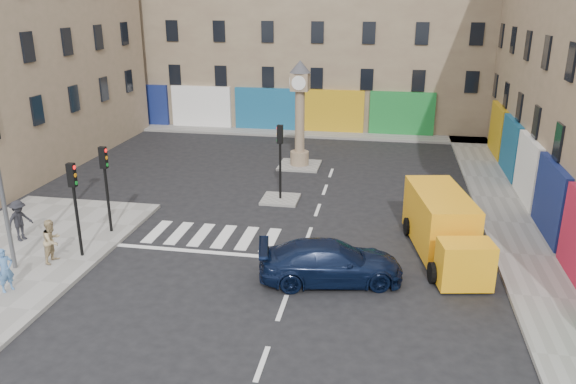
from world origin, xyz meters
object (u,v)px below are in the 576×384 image
(pedestrian_dark, at_px, (19,220))
(pedestrian_tan, at_px, (52,241))
(navy_sedan, at_px, (331,262))
(clock_pillar, at_px, (300,107))
(traffic_light_left_far, at_px, (105,176))
(traffic_light_left_near, at_px, (74,195))
(traffic_light_island, at_px, (280,150))
(yellow_van, at_px, (443,226))
(pedestrian_blue, at_px, (5,270))

(pedestrian_dark, bearing_deg, pedestrian_tan, -104.53)
(navy_sedan, bearing_deg, clock_pillar, 1.63)
(traffic_light_left_far, bearing_deg, traffic_light_left_near, -90.00)
(traffic_light_island, distance_m, navy_sedan, 8.75)
(navy_sedan, relative_size, yellow_van, 0.77)
(pedestrian_dark, bearing_deg, traffic_light_island, -35.67)
(pedestrian_tan, distance_m, pedestrian_dark, 2.87)
(traffic_light_island, height_order, pedestrian_dark, traffic_light_island)
(traffic_light_left_near, xyz_separation_m, pedestrian_tan, (-0.74, -0.67, -1.63))
(clock_pillar, xyz_separation_m, pedestrian_blue, (-7.34, -16.78, -2.63))
(traffic_light_left_near, relative_size, traffic_light_island, 1.00)
(traffic_light_left_near, distance_m, pedestrian_blue, 3.59)
(traffic_light_left_far, distance_m, yellow_van, 13.80)
(clock_pillar, bearing_deg, traffic_light_island, -90.00)
(traffic_light_left_near, height_order, yellow_van, traffic_light_left_near)
(clock_pillar, distance_m, yellow_van, 13.31)
(yellow_van, bearing_deg, traffic_light_left_far, 171.77)
(navy_sedan, bearing_deg, traffic_light_left_far, 63.72)
(traffic_light_island, height_order, navy_sedan, traffic_light_island)
(traffic_light_left_far, height_order, pedestrian_dark, traffic_light_left_far)
(pedestrian_blue, distance_m, pedestrian_dark, 4.42)
(pedestrian_blue, xyz_separation_m, pedestrian_dark, (-2.12, 3.87, 0.09))
(traffic_light_left_near, distance_m, navy_sedan, 9.83)
(yellow_van, bearing_deg, pedestrian_blue, -168.65)
(traffic_light_left_far, relative_size, pedestrian_tan, 2.20)
(traffic_light_left_far, xyz_separation_m, pedestrian_dark, (-3.16, -1.51, -1.61))
(clock_pillar, distance_m, pedestrian_tan, 16.29)
(traffic_light_left_near, bearing_deg, navy_sedan, -0.39)
(traffic_light_island, bearing_deg, yellow_van, -32.93)
(pedestrian_tan, bearing_deg, traffic_light_island, -35.09)
(pedestrian_tan, bearing_deg, pedestrian_blue, 177.40)
(traffic_light_island, relative_size, pedestrian_blue, 2.39)
(traffic_light_left_near, bearing_deg, traffic_light_island, 51.07)
(navy_sedan, bearing_deg, pedestrian_blue, 93.35)
(traffic_light_left_near, distance_m, traffic_light_left_far, 2.40)
(pedestrian_tan, bearing_deg, yellow_van, -71.10)
(navy_sedan, bearing_deg, yellow_van, -64.91)
(traffic_light_left_far, relative_size, pedestrian_dark, 2.15)
(pedestrian_dark, bearing_deg, traffic_light_left_near, -87.52)
(clock_pillar, xyz_separation_m, yellow_van, (7.41, -10.79, -2.41))
(pedestrian_blue, bearing_deg, traffic_light_island, -6.06)
(pedestrian_blue, height_order, pedestrian_tan, pedestrian_tan)
(traffic_light_left_far, xyz_separation_m, clock_pillar, (6.30, 11.40, 0.93))
(traffic_light_left_near, height_order, traffic_light_left_far, same)
(clock_pillar, xyz_separation_m, pedestrian_tan, (-7.04, -14.46, -2.56))
(clock_pillar, bearing_deg, pedestrian_blue, -113.61)
(yellow_van, bearing_deg, traffic_light_left_near, -178.39)
(traffic_light_island, bearing_deg, pedestrian_blue, -124.22)
(pedestrian_dark, bearing_deg, traffic_light_left_far, -46.22)
(clock_pillar, height_order, pedestrian_blue, clock_pillar)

